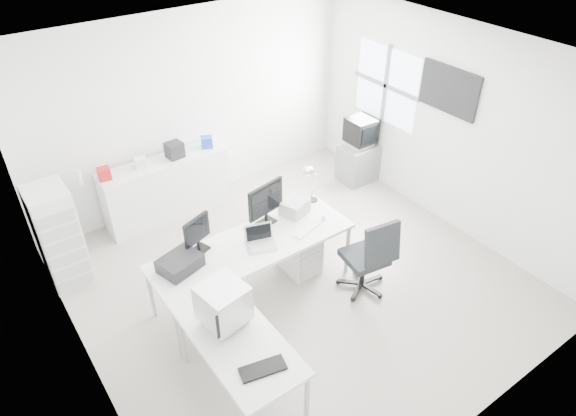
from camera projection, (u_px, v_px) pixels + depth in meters
floor at (297, 281)px, 6.43m from camera, size 5.00×5.00×0.01m
ceiling at (300, 62)px, 4.81m from camera, size 5.00×5.00×0.01m
back_wall at (194, 109)px, 7.28m from camera, size 5.00×0.02×2.80m
left_wall at (67, 278)px, 4.43m from camera, size 0.02×5.00×2.80m
right_wall at (450, 127)px, 6.81m from camera, size 0.02×5.00×2.80m
window at (386, 85)px, 7.48m from camera, size 0.02×1.20×1.10m
wall_picture at (449, 90)px, 6.57m from camera, size 0.04×0.90×0.60m
main_desk at (254, 269)px, 6.05m from camera, size 2.40×0.80×0.75m
side_desk at (241, 366)px, 4.92m from camera, size 0.70×1.40×0.75m
drawer_pedestal at (299, 249)px, 6.46m from camera, size 0.40×0.50×0.60m
inkjet_printer at (180, 263)px, 5.45m from camera, size 0.50×0.43×0.15m
lcd_monitor_small at (197, 235)px, 5.61m from camera, size 0.41×0.32×0.45m
lcd_monitor_large at (266, 204)px, 6.01m from camera, size 0.56×0.31×0.55m
laptop at (261, 239)px, 5.72m from camera, size 0.46×0.47×0.25m
white_keyboard at (306, 230)px, 6.04m from camera, size 0.40×0.22×0.02m
white_mouse at (324, 218)px, 6.20m from camera, size 0.06×0.06×0.06m
laser_printer at (295, 207)px, 6.28m from camera, size 0.39×0.36×0.18m
desk_lamp at (313, 184)px, 6.41m from camera, size 0.20×0.20×0.50m
crt_monitor at (223, 306)px, 4.73m from camera, size 0.47×0.47×0.48m
black_keyboard at (263, 369)px, 4.43m from camera, size 0.43×0.25×0.03m
office_chair at (365, 254)px, 6.04m from camera, size 0.70×0.70×1.06m
tv_cabinet at (358, 163)px, 8.22m from camera, size 0.56×0.46×0.62m
crt_tv at (361, 133)px, 7.91m from camera, size 0.50×0.48×0.45m
sideboard at (167, 188)px, 7.34m from camera, size 1.80×0.45×0.90m
clutter_box_a at (104, 174)px, 6.65m from camera, size 0.18×0.17×0.16m
clutter_box_b at (141, 163)px, 6.89m from camera, size 0.18×0.16×0.15m
clutter_box_c at (175, 150)px, 7.11m from camera, size 0.24×0.22×0.22m
clutter_box_d at (207, 142)px, 7.36m from camera, size 0.21×0.20×0.16m
clutter_bottle at (79, 178)px, 6.52m from camera, size 0.07×0.07×0.22m
filing_cabinet at (59, 236)px, 6.10m from camera, size 0.46×0.55×1.32m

